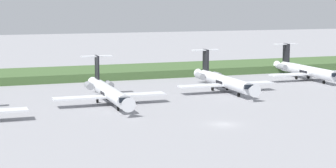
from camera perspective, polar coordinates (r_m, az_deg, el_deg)
The scene contains 5 objects.
ground_plane at distance 123.74m, azimuth -0.22°, elevation -1.28°, with size 500.00×500.00×0.00m, color #939399.
grass_berm at distance 159.28m, azimuth -4.67°, elevation 1.25°, with size 320.00×20.00×2.13m, color #426033.
regional_jet_third at distance 115.29m, azimuth -6.08°, elevation -0.77°, with size 22.81×31.00×9.00m.
regional_jet_fourth at distance 131.03m, azimuth 5.63°, elevation 0.34°, with size 22.81×31.00×9.00m.
regional_jet_fifth at distance 154.32m, azimuth 13.86°, elevation 1.35°, with size 22.81×31.00×9.00m.
Camera 1 is at (-39.97, -85.25, 20.77)m, focal length 60.09 mm.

